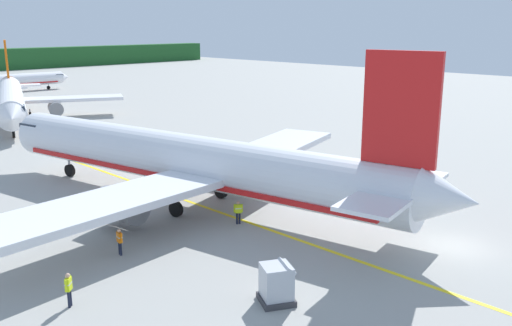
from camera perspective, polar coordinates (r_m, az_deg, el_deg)
The scene contains 9 objects.
ground at distance 70.37m, azimuth -18.10°, elevation 2.45°, with size 240.00×320.00×0.20m, color #999993.
airliner_foreground at distance 41.37m, azimuth -6.92°, elevation 0.18°, with size 34.49×41.53×11.90m.
airliner_mid_apron at distance 85.17m, azimuth -24.01°, elevation 6.03°, with size 30.67×36.52×10.87m.
airliner_far_taxiway at distance 121.97m, azimuth -24.87°, elevation 7.64°, with size 27.79×23.07×7.93m.
cargo_container_near at distance 27.60m, azimuth 2.17°, elevation -12.36°, with size 2.19×2.19×2.06m.
crew_marshaller at distance 28.62m, azimuth -18.78°, elevation -12.02°, with size 0.49×0.47×1.75m.
crew_loader_left at distance 33.81m, azimuth -13.90°, elevation -7.70°, with size 0.31×0.62×1.63m.
crew_loader_right at distance 37.76m, azimuth -1.85°, elevation -4.94°, with size 0.51×0.46×1.62m.
apron_guide_line at distance 39.35m, azimuth -2.29°, elevation -5.61°, with size 0.30×60.00×0.01m, color yellow.
Camera 1 is at (-31.10, -13.69, 13.28)m, focal length 38.75 mm.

